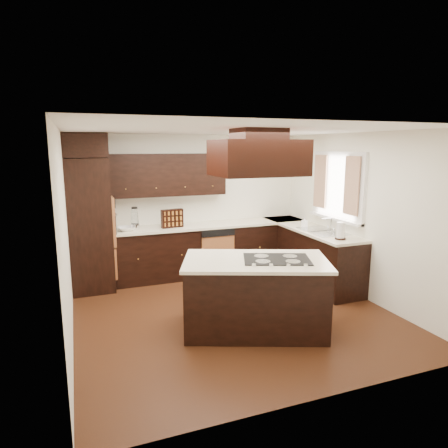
{
  "coord_description": "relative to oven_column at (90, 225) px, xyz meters",
  "views": [
    {
      "loc": [
        -1.96,
        -4.88,
        2.29
      ],
      "look_at": [
        0.1,
        0.6,
        1.15
      ],
      "focal_mm": 32.0,
      "sensor_mm": 36.0,
      "label": 1
    }
  ],
  "objects": [
    {
      "name": "floor",
      "position": [
        1.78,
        -1.71,
        -1.07
      ],
      "size": [
        4.2,
        4.2,
        0.02
      ],
      "primitive_type": "cube",
      "color": "#512914",
      "rests_on": "ground"
    },
    {
      "name": "ceiling",
      "position": [
        1.78,
        -1.71,
        1.45
      ],
      "size": [
        4.2,
        4.2,
        0.02
      ],
      "primitive_type": "cube",
      "color": "white",
      "rests_on": "ground"
    },
    {
      "name": "wall_back",
      "position": [
        1.78,
        0.4,
        0.19
      ],
      "size": [
        4.2,
        0.02,
        2.5
      ],
      "primitive_type": "cube",
      "color": "white",
      "rests_on": "ground"
    },
    {
      "name": "wall_front",
      "position": [
        1.78,
        -3.81,
        0.19
      ],
      "size": [
        4.2,
        0.02,
        2.5
      ],
      "primitive_type": "cube",
      "color": "white",
      "rests_on": "ground"
    },
    {
      "name": "wall_left",
      "position": [
        -0.33,
        -1.71,
        0.19
      ],
      "size": [
        0.02,
        4.2,
        2.5
      ],
      "primitive_type": "cube",
      "color": "white",
      "rests_on": "ground"
    },
    {
      "name": "wall_right",
      "position": [
        3.88,
        -1.71,
        0.19
      ],
      "size": [
        0.02,
        4.2,
        2.5
      ],
      "primitive_type": "cube",
      "color": "white",
      "rests_on": "ground"
    },
    {
      "name": "oven_column",
      "position": [
        0.0,
        0.0,
        0.0
      ],
      "size": [
        0.65,
        0.75,
        2.12
      ],
      "primitive_type": "cube",
      "color": "black",
      "rests_on": "floor"
    },
    {
      "name": "wall_oven_face",
      "position": [
        0.35,
        0.0,
        0.06
      ],
      "size": [
        0.05,
        0.62,
        0.78
      ],
      "primitive_type": "cube",
      "color": "#B26839",
      "rests_on": "oven_column"
    },
    {
      "name": "base_cabinets_back",
      "position": [
        1.81,
        0.09,
        -0.62
      ],
      "size": [
        2.93,
        0.6,
        0.88
      ],
      "primitive_type": "cube",
      "color": "black",
      "rests_on": "floor"
    },
    {
      "name": "base_cabinets_right",
      "position": [
        3.58,
        -0.8,
        -0.62
      ],
      "size": [
        0.6,
        2.4,
        0.88
      ],
      "primitive_type": "cube",
      "color": "black",
      "rests_on": "floor"
    },
    {
      "name": "countertop_back",
      "position": [
        1.81,
        0.08,
        -0.16
      ],
      "size": [
        2.93,
        0.63,
        0.04
      ],
      "primitive_type": "cube",
      "color": "#F2E7CA",
      "rests_on": "base_cabinets_back"
    },
    {
      "name": "countertop_right",
      "position": [
        3.56,
        -0.8,
        -0.16
      ],
      "size": [
        0.63,
        2.4,
        0.04
      ],
      "primitive_type": "cube",
      "color": "#F2E7CA",
      "rests_on": "base_cabinets_right"
    },
    {
      "name": "upper_cabinets",
      "position": [
        1.34,
        0.23,
        0.75
      ],
      "size": [
        2.0,
        0.34,
        0.72
      ],
      "primitive_type": "cube",
      "color": "black",
      "rests_on": "wall_back"
    },
    {
      "name": "dishwasher_front",
      "position": [
        2.1,
        -0.2,
        -0.66
      ],
      "size": [
        0.6,
        0.05,
        0.72
      ],
      "primitive_type": "cube",
      "color": "#B26839",
      "rests_on": "floor"
    },
    {
      "name": "window_frame",
      "position": [
        3.85,
        -1.16,
        0.59
      ],
      "size": [
        0.06,
        1.32,
        1.12
      ],
      "primitive_type": "cube",
      "color": "white",
      "rests_on": "wall_right"
    },
    {
      "name": "window_pane",
      "position": [
        3.87,
        -1.16,
        0.59
      ],
      "size": [
        0.0,
        1.2,
        1.0
      ],
      "primitive_type": "cube",
      "color": "white",
      "rests_on": "wall_right"
    },
    {
      "name": "curtain_left",
      "position": [
        3.79,
        -1.57,
        0.64
      ],
      "size": [
        0.02,
        0.34,
        0.9
      ],
      "primitive_type": "cube",
      "color": "beige",
      "rests_on": "wall_right"
    },
    {
      "name": "curtain_right",
      "position": [
        3.79,
        -0.74,
        0.64
      ],
      "size": [
        0.02,
        0.34,
        0.9
      ],
      "primitive_type": "cube",
      "color": "beige",
      "rests_on": "wall_right"
    },
    {
      "name": "sink_rim",
      "position": [
        3.58,
        -1.16,
        -0.14
      ],
      "size": [
        0.52,
        0.84,
        0.01
      ],
      "primitive_type": "cube",
      "color": "silver",
      "rests_on": "countertop_right"
    },
    {
      "name": "island",
      "position": [
        1.85,
        -2.29,
        -0.62
      ],
      "size": [
        1.93,
        1.49,
        0.88
      ],
      "primitive_type": "cube",
      "rotation": [
        0.0,
        0.0,
        -0.37
      ],
      "color": "black",
      "rests_on": "floor"
    },
    {
      "name": "island_top",
      "position": [
        1.85,
        -2.29,
        -0.16
      ],
      "size": [
        2.01,
        1.57,
        0.04
      ],
      "primitive_type": "cube",
      "rotation": [
        0.0,
        0.0,
        -0.37
      ],
      "color": "#F2E7CA",
      "rests_on": "island"
    },
    {
      "name": "cooktop",
      "position": [
        2.09,
        -2.38,
        -0.13
      ],
      "size": [
        0.95,
        0.8,
        0.01
      ],
      "primitive_type": "cube",
      "rotation": [
        0.0,
        0.0,
        -0.37
      ],
      "color": "black",
      "rests_on": "island_top"
    },
    {
      "name": "range_hood",
      "position": [
        1.88,
        -2.25,
        1.1
      ],
      "size": [
        1.05,
        0.72,
        0.42
      ],
      "primitive_type": "cube",
      "color": "black",
      "rests_on": "ceiling"
    },
    {
      "name": "hood_duct",
      "position": [
        1.88,
        -2.25,
        1.38
      ],
      "size": [
        0.55,
        0.5,
        0.13
      ],
      "primitive_type": "cube",
      "color": "black",
      "rests_on": "ceiling"
    },
    {
      "name": "blender_base",
      "position": [
        0.72,
        0.06,
        -0.09
      ],
      "size": [
        0.15,
        0.15,
        0.1
      ],
      "primitive_type": "cylinder",
      "color": "silver",
      "rests_on": "countertop_back"
    },
    {
      "name": "blender_pitcher",
      "position": [
        0.72,
        0.06,
        0.09
      ],
      "size": [
        0.13,
        0.13,
        0.26
      ],
      "primitive_type": "cone",
      "color": "silver",
      "rests_on": "blender_base"
    },
    {
      "name": "spice_rack",
      "position": [
        1.35,
        0.02,
        0.02
      ],
      "size": [
        0.39,
        0.15,
        0.32
      ],
      "primitive_type": "cube",
      "rotation": [
        0.0,
        0.0,
        0.15
      ],
      "color": "black",
      "rests_on": "countertop_back"
    },
    {
      "name": "mixing_bowl",
      "position": [
        0.57,
        0.01,
        -0.11
      ],
      "size": [
        0.29,
        0.29,
        0.07
      ],
      "primitive_type": "imported",
      "rotation": [
        0.0,
        0.0,
        0.02
      ],
      "color": "white",
      "rests_on": "countertop_back"
    },
    {
      "name": "soap_bottle",
      "position": [
        3.5,
        -0.74,
        -0.05
      ],
      "size": [
        0.1,
        0.1,
        0.18
      ],
      "primitive_type": "imported",
      "rotation": [
        0.0,
        0.0,
        0.31
      ],
      "color": "white",
      "rests_on": "countertop_right"
    },
    {
      "name": "paper_towel",
      "position": [
        3.5,
        -1.74,
        -0.01
      ],
      "size": [
        0.16,
        0.16,
        0.26
      ],
      "primitive_type": "cylinder",
      "rotation": [
        0.0,
        0.0,
        0.39
      ],
      "color": "white",
      "rests_on": "countertop_right"
    }
  ]
}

